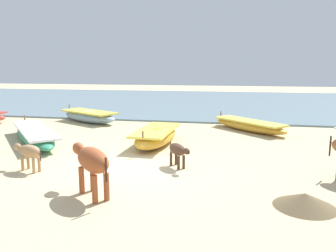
{
  "coord_description": "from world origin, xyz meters",
  "views": [
    {
      "loc": [
        2.62,
        -7.79,
        2.57
      ],
      "look_at": [
        0.41,
        3.1,
        0.6
      ],
      "focal_mm": 35.37,
      "sensor_mm": 36.0,
      "label": 1
    }
  ],
  "objects_px": {
    "fishing_boat_3": "(156,136)",
    "calf_near_tan": "(29,152)",
    "fishing_boat_2": "(34,135)",
    "fishing_boat_4": "(89,116)",
    "cow_second_adult_rust": "(92,161)",
    "calf_far_dark": "(178,150)",
    "fishing_boat_5": "(249,125)"
  },
  "relations": [
    {
      "from": "fishing_boat_5",
      "to": "calf_near_tan",
      "type": "relative_size",
      "value": 3.2
    },
    {
      "from": "fishing_boat_4",
      "to": "calf_far_dark",
      "type": "bearing_deg",
      "value": 158.81
    },
    {
      "from": "fishing_boat_3",
      "to": "calf_far_dark",
      "type": "xyz_separation_m",
      "value": [
        1.16,
        -2.42,
        0.16
      ]
    },
    {
      "from": "calf_far_dark",
      "to": "fishing_boat_2",
      "type": "bearing_deg",
      "value": -149.28
    },
    {
      "from": "fishing_boat_3",
      "to": "calf_near_tan",
      "type": "distance_m",
      "value": 4.23
    },
    {
      "from": "calf_far_dark",
      "to": "cow_second_adult_rust",
      "type": "bearing_deg",
      "value": -70.26
    },
    {
      "from": "fishing_boat_3",
      "to": "fishing_boat_5",
      "type": "relative_size",
      "value": 1.0
    },
    {
      "from": "fishing_boat_3",
      "to": "cow_second_adult_rust",
      "type": "distance_m",
      "value": 4.7
    },
    {
      "from": "calf_far_dark",
      "to": "cow_second_adult_rust",
      "type": "relative_size",
      "value": 0.64
    },
    {
      "from": "fishing_boat_3",
      "to": "cow_second_adult_rust",
      "type": "relative_size",
      "value": 2.43
    },
    {
      "from": "fishing_boat_3",
      "to": "calf_far_dark",
      "type": "distance_m",
      "value": 2.68
    },
    {
      "from": "fishing_boat_2",
      "to": "calf_far_dark",
      "type": "bearing_deg",
      "value": -152.37
    },
    {
      "from": "fishing_boat_4",
      "to": "cow_second_adult_rust",
      "type": "xyz_separation_m",
      "value": [
        4.01,
        -8.54,
        0.44
      ]
    },
    {
      "from": "cow_second_adult_rust",
      "to": "calf_far_dark",
      "type": "bearing_deg",
      "value": -78.84
    },
    {
      "from": "fishing_boat_2",
      "to": "calf_near_tan",
      "type": "bearing_deg",
      "value": 169.18
    },
    {
      "from": "fishing_boat_2",
      "to": "calf_near_tan",
      "type": "height_order",
      "value": "calf_near_tan"
    },
    {
      "from": "fishing_boat_5",
      "to": "calf_near_tan",
      "type": "distance_m",
      "value": 8.64
    },
    {
      "from": "fishing_boat_5",
      "to": "cow_second_adult_rust",
      "type": "height_order",
      "value": "cow_second_adult_rust"
    },
    {
      "from": "cow_second_adult_rust",
      "to": "calf_near_tan",
      "type": "bearing_deg",
      "value": 13.5
    },
    {
      "from": "fishing_boat_4",
      "to": "cow_second_adult_rust",
      "type": "relative_size",
      "value": 2.7
    },
    {
      "from": "fishing_boat_3",
      "to": "fishing_boat_5",
      "type": "distance_m",
      "value": 4.45
    },
    {
      "from": "fishing_boat_3",
      "to": "calf_far_dark",
      "type": "height_order",
      "value": "fishing_boat_3"
    },
    {
      "from": "fishing_boat_3",
      "to": "fishing_boat_4",
      "type": "xyz_separation_m",
      "value": [
        -4.21,
        3.87,
        -0.0
      ]
    },
    {
      "from": "fishing_boat_3",
      "to": "fishing_boat_5",
      "type": "height_order",
      "value": "fishing_boat_3"
    },
    {
      "from": "calf_near_tan",
      "to": "cow_second_adult_rust",
      "type": "relative_size",
      "value": 0.76
    },
    {
      "from": "fishing_boat_4",
      "to": "cow_second_adult_rust",
      "type": "bearing_deg",
      "value": 143.46
    },
    {
      "from": "fishing_boat_2",
      "to": "calf_far_dark",
      "type": "xyz_separation_m",
      "value": [
        5.45,
        -1.99,
        0.2
      ]
    },
    {
      "from": "cow_second_adult_rust",
      "to": "fishing_boat_4",
      "type": "bearing_deg",
      "value": -22.65
    },
    {
      "from": "fishing_boat_5",
      "to": "calf_near_tan",
      "type": "bearing_deg",
      "value": 94.58
    },
    {
      "from": "fishing_boat_3",
      "to": "calf_near_tan",
      "type": "height_order",
      "value": "fishing_boat_3"
    },
    {
      "from": "cow_second_adult_rust",
      "to": "fishing_boat_3",
      "type": "bearing_deg",
      "value": -50.21
    },
    {
      "from": "fishing_boat_4",
      "to": "calf_near_tan",
      "type": "distance_m",
      "value": 7.53
    }
  ]
}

